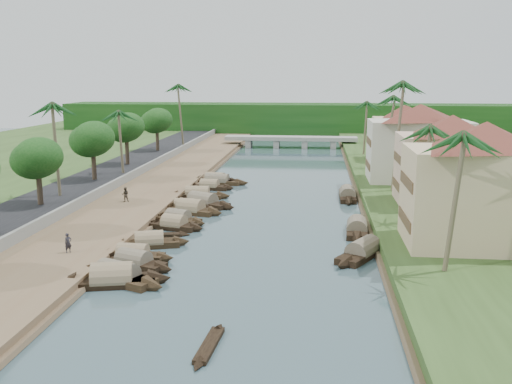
# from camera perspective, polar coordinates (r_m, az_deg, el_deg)

# --- Properties ---
(ground) EXTENTS (220.00, 220.00, 0.00)m
(ground) POSITION_cam_1_polar(r_m,az_deg,el_deg) (51.82, -0.25, -5.25)
(ground) COLOR #395056
(ground) RESTS_ON ground
(left_bank) EXTENTS (10.00, 180.00, 0.80)m
(left_bank) POSITION_cam_1_polar(r_m,az_deg,el_deg) (74.02, -10.92, -0.05)
(left_bank) COLOR brown
(left_bank) RESTS_ON ground
(right_bank) EXTENTS (16.00, 180.00, 1.20)m
(right_bank) POSITION_cam_1_polar(r_m,az_deg,el_deg) (72.07, 16.77, -0.48)
(right_bank) COLOR #2D431B
(right_bank) RESTS_ON ground
(road) EXTENTS (8.00, 180.00, 1.40)m
(road) POSITION_cam_1_polar(r_m,az_deg,el_deg) (76.86, -17.00, 0.31)
(road) COLOR black
(road) RESTS_ON ground
(retaining_wall) EXTENTS (0.40, 180.00, 1.10)m
(retaining_wall) POSITION_cam_1_polar(r_m,az_deg,el_deg) (75.16, -14.01, 0.73)
(retaining_wall) COLOR gray
(retaining_wall) RESTS_ON left_bank
(treeline) EXTENTS (120.00, 14.00, 8.00)m
(treeline) POSITION_cam_1_polar(r_m,az_deg,el_deg) (149.82, 4.00, 7.27)
(treeline) COLOR #113B10
(treeline) RESTS_ON ground
(bridge) EXTENTS (28.00, 4.00, 2.40)m
(bridge) POSITION_cam_1_polar(r_m,az_deg,el_deg) (122.16, 3.49, 5.25)
(bridge) COLOR gray
(bridge) RESTS_ON ground
(building_near) EXTENTS (14.85, 14.85, 10.20)m
(building_near) POSITION_cam_1_polar(r_m,az_deg,el_deg) (49.95, 21.68, 0.82)
(building_near) COLOR #C6B185
(building_near) RESTS_ON right_bank
(building_mid) EXTENTS (14.11, 14.11, 9.70)m
(building_mid) POSITION_cam_1_polar(r_m,az_deg,el_deg) (65.56, 18.84, 3.16)
(building_mid) COLOR beige
(building_mid) RESTS_ON right_bank
(building_far) EXTENTS (15.59, 15.59, 10.20)m
(building_far) POSITION_cam_1_polar(r_m,az_deg,el_deg) (78.96, 15.96, 4.83)
(building_far) COLOR beige
(building_far) RESTS_ON right_bank
(building_distant) EXTENTS (12.62, 12.62, 9.20)m
(building_distant) POSITION_cam_1_polar(r_m,az_deg,el_deg) (98.81, 14.58, 5.86)
(building_distant) COLOR #C6B185
(building_distant) RESTS_ON right_bank
(sampan_0) EXTENTS (8.74, 5.16, 2.30)m
(sampan_0) POSITION_cam_1_polar(r_m,az_deg,el_deg) (43.80, -13.68, -8.19)
(sampan_0) COLOR black
(sampan_0) RESTS_ON ground
(sampan_1) EXTENTS (8.92, 3.96, 2.54)m
(sampan_1) POSITION_cam_1_polar(r_m,az_deg,el_deg) (43.20, -14.17, -8.49)
(sampan_1) COLOR black
(sampan_1) RESTS_ON ground
(sampan_2) EXTENTS (7.31, 1.90, 1.95)m
(sampan_2) POSITION_cam_1_polar(r_m,az_deg,el_deg) (48.55, -12.21, -6.18)
(sampan_2) COLOR black
(sampan_2) RESTS_ON ground
(sampan_3) EXTENTS (7.69, 4.17, 2.08)m
(sampan_3) POSITION_cam_1_polar(r_m,az_deg,el_deg) (46.72, -12.12, -6.88)
(sampan_3) COLOR black
(sampan_3) RESTS_ON ground
(sampan_4) EXTENTS (7.52, 3.73, 2.12)m
(sampan_4) POSITION_cam_1_polar(r_m,az_deg,el_deg) (51.78, -10.62, -4.99)
(sampan_4) COLOR black
(sampan_4) RESTS_ON ground
(sampan_5) EXTENTS (6.81, 3.32, 2.13)m
(sampan_5) POSITION_cam_1_polar(r_m,az_deg,el_deg) (57.42, -8.18, -3.27)
(sampan_5) COLOR black
(sampan_5) RESTS_ON ground
(sampan_6) EXTENTS (6.97, 4.02, 2.08)m
(sampan_6) POSITION_cam_1_polar(r_m,az_deg,el_deg) (59.69, -7.81, -2.70)
(sampan_6) COLOR black
(sampan_6) RESTS_ON ground
(sampan_7) EXTENTS (6.68, 1.65, 1.83)m
(sampan_7) POSITION_cam_1_polar(r_m,az_deg,el_deg) (65.45, -7.14, -1.43)
(sampan_7) COLOR black
(sampan_7) RESTS_ON ground
(sampan_8) EXTENTS (8.19, 4.01, 2.44)m
(sampan_8) POSITION_cam_1_polar(r_m,az_deg,el_deg) (63.67, -6.55, -1.76)
(sampan_8) COLOR black
(sampan_8) RESTS_ON ground
(sampan_9) EXTENTS (9.25, 6.14, 2.38)m
(sampan_9) POSITION_cam_1_polar(r_m,az_deg,el_deg) (67.31, -5.36, -1.01)
(sampan_9) COLOR black
(sampan_9) RESTS_ON ground
(sampan_10) EXTENTS (8.51, 2.33, 2.31)m
(sampan_10) POSITION_cam_1_polar(r_m,az_deg,el_deg) (71.37, -5.87, -0.31)
(sampan_10) COLOR black
(sampan_10) RESTS_ON ground
(sampan_11) EXTENTS (7.13, 2.23, 2.04)m
(sampan_11) POSITION_cam_1_polar(r_m,az_deg,el_deg) (76.83, -4.67, 0.55)
(sampan_11) COLOR black
(sampan_11) RESTS_ON ground
(sampan_12) EXTENTS (9.45, 2.74, 2.21)m
(sampan_12) POSITION_cam_1_polar(r_m,az_deg,el_deg) (80.59, -3.89, 1.08)
(sampan_12) COLOR black
(sampan_12) RESTS_ON ground
(sampan_13) EXTENTS (8.18, 3.33, 2.20)m
(sampan_13) POSITION_cam_1_polar(r_m,az_deg,el_deg) (81.60, -4.12, 1.21)
(sampan_13) COLOR black
(sampan_13) RESTS_ON ground
(sampan_14) EXTENTS (6.17, 9.10, 2.28)m
(sampan_14) POSITION_cam_1_polar(r_m,az_deg,el_deg) (49.18, 10.66, -5.88)
(sampan_14) COLOR black
(sampan_14) RESTS_ON ground
(sampan_15) EXTENTS (2.32, 8.57, 2.26)m
(sampan_15) POSITION_cam_1_polar(r_m,az_deg,el_deg) (56.26, 10.06, -3.64)
(sampan_15) COLOR black
(sampan_15) RESTS_ON ground
(sampan_16) EXTENTS (2.01, 9.36, 2.27)m
(sampan_16) POSITION_cam_1_polar(r_m,az_deg,el_deg) (71.83, 9.13, -0.32)
(sampan_16) COLOR black
(sampan_16) RESTS_ON ground
(canoe_0) EXTENTS (1.20, 5.90, 0.77)m
(canoe_0) POSITION_cam_1_polar(r_m,az_deg,el_deg) (33.21, -4.69, -15.06)
(canoe_0) COLOR black
(canoe_0) RESTS_ON ground
(canoe_1) EXTENTS (5.58, 1.83, 0.89)m
(canoe_1) POSITION_cam_1_polar(r_m,az_deg,el_deg) (55.10, -9.45, -4.29)
(canoe_1) COLOR black
(canoe_1) RESTS_ON ground
(canoe_2) EXTENTS (5.76, 3.33, 0.87)m
(canoe_2) POSITION_cam_1_polar(r_m,az_deg,el_deg) (73.23, -4.61, -0.24)
(canoe_2) COLOR black
(canoe_2) RESTS_ON ground
(palm_0) EXTENTS (3.20, 3.20, 11.33)m
(palm_0) POSITION_cam_1_polar(r_m,az_deg,el_deg) (41.55, 19.37, 5.07)
(palm_0) COLOR brown
(palm_0) RESTS_ON ground
(palm_1) EXTENTS (3.20, 3.20, 10.56)m
(palm_1) POSITION_cam_1_polar(r_m,az_deg,el_deg) (55.95, 16.99, 5.94)
(palm_1) COLOR brown
(palm_1) RESTS_ON ground
(palm_2) EXTENTS (3.20, 3.20, 14.52)m
(palm_2) POSITION_cam_1_polar(r_m,az_deg,el_deg) (70.59, 14.06, 10.24)
(palm_2) COLOR brown
(palm_2) RESTS_ON ground
(palm_3) EXTENTS (3.20, 3.20, 12.20)m
(palm_3) POSITION_cam_1_polar(r_m,az_deg,el_deg) (89.36, 13.00, 9.07)
(palm_3) COLOR brown
(palm_3) RESTS_ON ground
(palm_5) EXTENTS (3.20, 3.20, 11.99)m
(palm_5) POSITION_cam_1_polar(r_m,az_deg,el_deg) (68.57, -19.59, 8.03)
(palm_5) COLOR brown
(palm_5) RESTS_ON ground
(palm_6) EXTENTS (3.20, 3.20, 10.21)m
(palm_6) POSITION_cam_1_polar(r_m,az_deg,el_deg) (82.76, -13.45, 7.66)
(palm_6) COLOR brown
(palm_6) RESTS_ON ground
(palm_7) EXTENTS (3.20, 3.20, 10.73)m
(palm_7) POSITION_cam_1_polar(r_m,az_deg,el_deg) (103.59, 10.92, 8.64)
(palm_7) COLOR brown
(palm_7) RESTS_ON ground
(palm_8) EXTENTS (3.20, 3.20, 13.41)m
(palm_8) POSITION_cam_1_polar(r_m,az_deg,el_deg) (111.62, -7.50, 10.37)
(palm_8) COLOR brown
(palm_8) RESTS_ON ground
(tree_2) EXTENTS (5.03, 5.03, 7.06)m
(tree_2) POSITION_cam_1_polar(r_m,az_deg,el_deg) (64.92, -21.03, 3.10)
(tree_2) COLOR #463628
(tree_2) RESTS_ON ground
(tree_3) EXTENTS (5.38, 5.38, 7.59)m
(tree_3) POSITION_cam_1_polar(r_m,az_deg,el_deg) (78.64, -16.04, 5.03)
(tree_3) COLOR #463628
(tree_3) RESTS_ON ground
(tree_4) EXTENTS (5.21, 5.21, 7.87)m
(tree_4) POSITION_cam_1_polar(r_m,az_deg,el_deg) (91.26, -12.87, 6.24)
(tree_4) COLOR #463628
(tree_4) RESTS_ON ground
(tree_5) EXTENTS (5.24, 5.24, 7.65)m
(tree_5) POSITION_cam_1_polar(r_m,az_deg,el_deg) (107.71, -9.90, 6.99)
(tree_5) COLOR #463628
(tree_5) RESTS_ON ground
(tree_6) EXTENTS (4.03, 4.03, 6.29)m
(tree_6) POSITION_cam_1_polar(r_m,az_deg,el_deg) (81.26, 19.27, 4.34)
(tree_6) COLOR #463628
(tree_6) RESTS_ON ground
(person_near) EXTENTS (0.68, 0.71, 1.64)m
(person_near) POSITION_cam_1_polar(r_m,az_deg,el_deg) (49.02, -18.28, -4.86)
(person_near) COLOR #242229
(person_near) RESTS_ON left_bank
(person_far) EXTENTS (0.96, 0.83, 1.67)m
(person_far) POSITION_cam_1_polar(r_m,az_deg,el_deg) (67.10, -12.94, -0.24)
(person_far) COLOR #373026
(person_far) RESTS_ON left_bank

